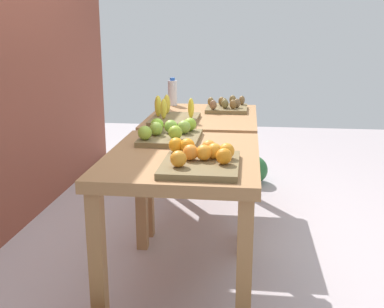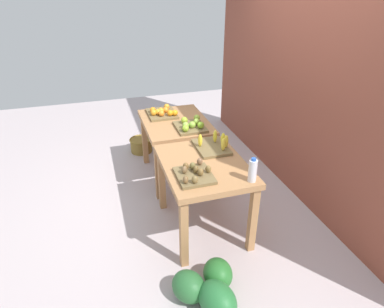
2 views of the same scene
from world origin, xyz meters
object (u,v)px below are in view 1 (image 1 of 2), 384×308
Objects in this scene: display_table_right at (203,130)px; banana_crate at (173,116)px; apple_bin at (170,133)px; water_bottle at (173,92)px; kiwi_bin at (227,107)px; display_table_left at (183,175)px; orange_bin at (201,158)px; watermelon_pile at (237,166)px.

banana_crate is (-0.27, 0.19, 0.16)m from display_table_right.
water_bottle reaches higher than apple_bin.
display_table_right is 0.31m from kiwi_bin.
display_table_left is 1.59m from water_bottle.
orange_bin is 1.00× the size of banana_crate.
banana_crate is (1.08, 0.31, -0.00)m from orange_bin.
display_table_left is at bearing 172.87° from kiwi_bin.
banana_crate is at bearing 15.87° from orange_bin.
water_bottle is (0.21, 0.47, 0.08)m from kiwi_bin.
water_bottle is at bearing 65.45° from kiwi_bin.
apple_bin is at bearing 167.89° from watermelon_pile.
orange_bin is (-0.23, -0.12, 0.16)m from display_table_left.
display_table_left is at bearing -157.47° from apple_bin.
orange_bin is 0.70× the size of watermelon_pile.
water_bottle is at bearing 35.26° from display_table_right.
display_table_right is at bearing 5.01° from orange_bin.
display_table_left is 2.36× the size of orange_bin.
banana_crate reaches higher than display_table_left.
display_table_right is (1.12, 0.00, 0.00)m from display_table_left.
apple_bin is at bearing -172.93° from banana_crate.
water_bottle is 0.37× the size of watermelon_pile.
display_table_right is 1.66× the size of watermelon_pile.
banana_crate is at bearing -170.66° from water_bottle.
water_bottle is at bearing 8.32° from apple_bin.
display_table_right is 0.57m from water_bottle.
kiwi_bin is 1.56× the size of water_bottle.
watermelon_pile is at bearing -15.75° from display_table_right.
display_table_left is 2.36× the size of banana_crate.
apple_bin is (0.51, 0.24, 0.00)m from orange_bin.
kiwi_bin is 0.97m from watermelon_pile.
apple_bin is 1.11× the size of kiwi_bin.
banana_crate reaches higher than orange_bin.
apple_bin is 0.91× the size of banana_crate.
apple_bin is (-0.83, 0.12, 0.16)m from display_table_right.
display_table_left is at bearing -168.92° from water_bottle.
watermelon_pile is (0.68, -0.08, -0.69)m from kiwi_bin.
watermelon_pile is at bearing -50.15° from water_bottle.
banana_crate is (0.85, 0.19, 0.16)m from display_table_left.
display_table_right is 2.36× the size of banana_crate.
orange_bin is 1.22× the size of kiwi_bin.
water_bottle is at bearing 9.34° from banana_crate.
display_table_left is 1.66× the size of watermelon_pile.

